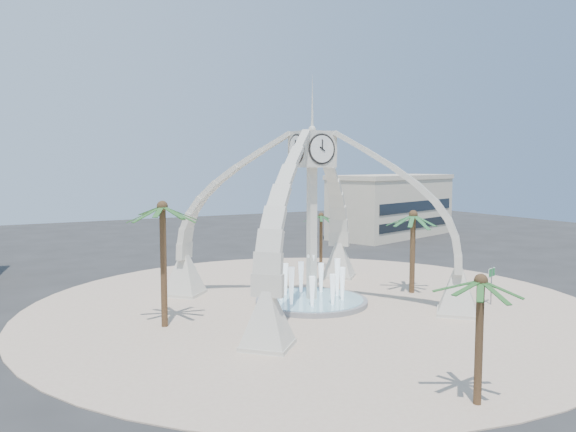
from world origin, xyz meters
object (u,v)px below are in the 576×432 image
street_sign (492,277)px  palm_east (413,216)px  clock_tower (312,214)px  fountain (312,301)px  palm_north (321,216)px  palm_south (481,283)px  palm_west (162,209)px

street_sign → palm_east: bearing=95.9°
clock_tower → fountain: size_ratio=2.24×
palm_north → clock_tower: bearing=-124.8°
clock_tower → palm_east: (8.66, -0.75, -0.42)m
palm_south → palm_north: bearing=70.1°
fountain → palm_north: 14.55m
clock_tower → fountain: 6.20m
clock_tower → street_sign: size_ratio=6.35×
palm_south → street_sign: size_ratio=2.10×
fountain → palm_west: size_ratio=0.97×
palm_north → street_sign: palm_north is taller
fountain → palm_south: bearing=-98.6°
palm_east → palm_south: bearing=-123.6°
clock_tower → palm_west: clock_tower is taller
fountain → palm_east: (8.66, -0.75, 5.78)m
palm_south → palm_east: bearing=56.4°
palm_east → palm_south: 20.50m
palm_east → street_sign: size_ratio=2.47×
street_sign → palm_north: bearing=82.6°
clock_tower → palm_west: bearing=-177.5°
palm_east → clock_tower: bearing=175.0°
clock_tower → palm_south: clock_tower is taller
palm_west → palm_north: (18.68, 11.74, -2.21)m
palm_east → street_sign: (2.46, -5.55, -4.05)m
palm_south → street_sign: 18.24m
clock_tower → palm_south: bearing=-98.6°
palm_west → palm_south: palm_west is taller
palm_north → palm_south: palm_south is taller
palm_east → palm_west: size_ratio=0.84×
fountain → palm_south: size_ratio=1.35×
street_sign → palm_west: bearing=147.2°
palm_west → street_sign: size_ratio=2.93×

